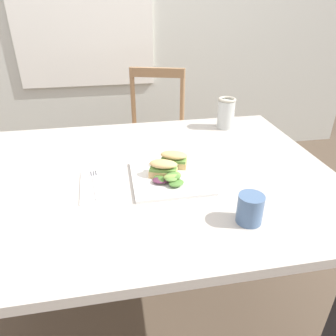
% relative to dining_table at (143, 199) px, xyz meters
% --- Properties ---
extents(ground_plane, '(7.99, 7.99, 0.00)m').
position_rel_dining_table_xyz_m(ground_plane, '(0.08, -0.03, -0.63)').
color(ground_plane, brown).
extents(dining_table, '(1.33, 0.98, 0.74)m').
position_rel_dining_table_xyz_m(dining_table, '(0.00, 0.00, 0.00)').
color(dining_table, '#BCB7AD').
rests_on(dining_table, ground).
extents(chair_wooden_far, '(0.50, 0.50, 0.87)m').
position_rel_dining_table_xyz_m(chair_wooden_far, '(0.19, 1.00, -0.18)').
color(chair_wooden_far, tan).
rests_on(chair_wooden_far, ground).
extents(plate_lunch, '(0.25, 0.25, 0.01)m').
position_rel_dining_table_xyz_m(plate_lunch, '(0.09, -0.06, 0.12)').
color(plate_lunch, white).
rests_on(plate_lunch, dining_table).
extents(sandwich_half_front, '(0.10, 0.09, 0.06)m').
position_rel_dining_table_xyz_m(sandwich_half_front, '(0.07, -0.05, 0.15)').
color(sandwich_half_front, '#DBB270').
rests_on(sandwich_half_front, plate_lunch).
extents(sandwich_half_back, '(0.10, 0.09, 0.06)m').
position_rel_dining_table_xyz_m(sandwich_half_back, '(0.12, 0.01, 0.15)').
color(sandwich_half_back, '#DBB270').
rests_on(sandwich_half_back, plate_lunch).
extents(salad_mixed_greens, '(0.11, 0.12, 0.03)m').
position_rel_dining_table_xyz_m(salad_mixed_greens, '(0.08, -0.09, 0.14)').
color(salad_mixed_greens, '#602D47').
rests_on(salad_mixed_greens, plate_lunch).
extents(napkin_folded, '(0.10, 0.21, 0.00)m').
position_rel_dining_table_xyz_m(napkin_folded, '(-0.16, -0.06, 0.11)').
color(napkin_folded, white).
rests_on(napkin_folded, dining_table).
extents(fork_on_napkin, '(0.04, 0.19, 0.00)m').
position_rel_dining_table_xyz_m(fork_on_napkin, '(-0.16, -0.05, 0.12)').
color(fork_on_napkin, silver).
rests_on(fork_on_napkin, napkin_folded).
extents(mason_jar_iced_tea, '(0.08, 0.08, 0.14)m').
position_rel_dining_table_xyz_m(mason_jar_iced_tea, '(0.43, 0.36, 0.18)').
color(mason_jar_iced_tea, '#C67528').
rests_on(mason_jar_iced_tea, dining_table).
extents(cup_extra_side, '(0.07, 0.07, 0.08)m').
position_rel_dining_table_xyz_m(cup_extra_side, '(0.26, -0.32, 0.15)').
color(cup_extra_side, '#4C6B93').
rests_on(cup_extra_side, dining_table).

